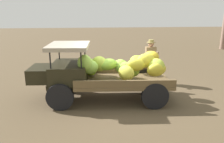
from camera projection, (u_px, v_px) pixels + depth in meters
name	position (u px, v px, depth m)	size (l,w,h in m)	color
ground_plane	(120.00, 97.00, 7.67)	(60.00, 60.00, 0.00)	brown
truck	(100.00, 72.00, 7.22)	(4.54, 1.97, 1.85)	black
farmer	(150.00, 58.00, 8.94)	(0.53, 0.46, 1.74)	#445C6D
loose_banana_bunch	(119.00, 75.00, 9.60)	(0.56, 0.36, 0.32)	yellow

